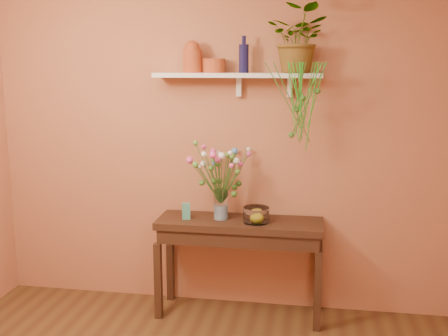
{
  "coord_description": "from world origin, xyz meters",
  "views": [
    {
      "loc": [
        0.66,
        -2.34,
        2.01
      ],
      "look_at": [
        0.0,
        1.55,
        1.25
      ],
      "focal_mm": 43.76,
      "sensor_mm": 36.0,
      "label": 1
    }
  ],
  "objects_px": {
    "spider_plant": "(300,39)",
    "glass_vase": "(221,207)",
    "bouquet": "(221,165)",
    "terracotta_jug": "(192,57)",
    "blue_bottle": "(244,58)",
    "glass_bowl": "(256,215)",
    "sideboard": "(240,234)"
  },
  "relations": [
    {
      "from": "spider_plant",
      "to": "glass_vase",
      "type": "bearing_deg",
      "value": -172.86
    },
    {
      "from": "spider_plant",
      "to": "bouquet",
      "type": "xyz_separation_m",
      "value": [
        -0.58,
        -0.09,
        -0.96
      ]
    },
    {
      "from": "terracotta_jug",
      "to": "glass_vase",
      "type": "distance_m",
      "value": 1.19
    },
    {
      "from": "blue_bottle",
      "to": "spider_plant",
      "type": "xyz_separation_m",
      "value": [
        0.42,
        -0.02,
        0.14
      ]
    },
    {
      "from": "glass_vase",
      "to": "bouquet",
      "type": "relative_size",
      "value": 0.41
    },
    {
      "from": "spider_plant",
      "to": "glass_bowl",
      "type": "relative_size",
      "value": 2.48
    },
    {
      "from": "sideboard",
      "to": "blue_bottle",
      "type": "bearing_deg",
      "value": 83.47
    },
    {
      "from": "bouquet",
      "to": "blue_bottle",
      "type": "bearing_deg",
      "value": 33.71
    },
    {
      "from": "spider_plant",
      "to": "glass_bowl",
      "type": "distance_m",
      "value": 1.38
    },
    {
      "from": "terracotta_jug",
      "to": "spider_plant",
      "type": "bearing_deg",
      "value": -0.77
    },
    {
      "from": "glass_vase",
      "to": "bouquet",
      "type": "xyz_separation_m",
      "value": [
        -0.0,
        -0.02,
        0.34
      ]
    },
    {
      "from": "sideboard",
      "to": "spider_plant",
      "type": "height_order",
      "value": "spider_plant"
    },
    {
      "from": "terracotta_jug",
      "to": "bouquet",
      "type": "height_order",
      "value": "terracotta_jug"
    },
    {
      "from": "sideboard",
      "to": "glass_bowl",
      "type": "distance_m",
      "value": 0.22
    },
    {
      "from": "sideboard",
      "to": "terracotta_jug",
      "type": "bearing_deg",
      "value": 166.99
    },
    {
      "from": "blue_bottle",
      "to": "terracotta_jug",
      "type": "bearing_deg",
      "value": -178.83
    },
    {
      "from": "terracotta_jug",
      "to": "spider_plant",
      "type": "relative_size",
      "value": 0.49
    },
    {
      "from": "sideboard",
      "to": "glass_bowl",
      "type": "relative_size",
      "value": 6.5
    },
    {
      "from": "sideboard",
      "to": "glass_vase",
      "type": "height_order",
      "value": "glass_vase"
    },
    {
      "from": "glass_bowl",
      "to": "terracotta_jug",
      "type": "bearing_deg",
      "value": 166.07
    },
    {
      "from": "glass_vase",
      "to": "blue_bottle",
      "type": "bearing_deg",
      "value": 29.61
    },
    {
      "from": "glass_vase",
      "to": "glass_bowl",
      "type": "distance_m",
      "value": 0.29
    },
    {
      "from": "terracotta_jug",
      "to": "bouquet",
      "type": "xyz_separation_m",
      "value": [
        0.24,
        -0.1,
        -0.82
      ]
    },
    {
      "from": "sideboard",
      "to": "blue_bottle",
      "type": "distance_m",
      "value": 1.38
    },
    {
      "from": "sideboard",
      "to": "glass_vase",
      "type": "bearing_deg",
      "value": 177.62
    },
    {
      "from": "sideboard",
      "to": "bouquet",
      "type": "distance_m",
      "value": 0.57
    },
    {
      "from": "blue_bottle",
      "to": "glass_bowl",
      "type": "distance_m",
      "value": 1.22
    },
    {
      "from": "blue_bottle",
      "to": "glass_bowl",
      "type": "relative_size",
      "value": 1.38
    },
    {
      "from": "spider_plant",
      "to": "glass_vase",
      "type": "relative_size",
      "value": 2.1
    },
    {
      "from": "sideboard",
      "to": "terracotta_jug",
      "type": "distance_m",
      "value": 1.44
    },
    {
      "from": "blue_bottle",
      "to": "glass_vase",
      "type": "relative_size",
      "value": 1.17
    },
    {
      "from": "sideboard",
      "to": "glass_bowl",
      "type": "height_order",
      "value": "glass_bowl"
    }
  ]
}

